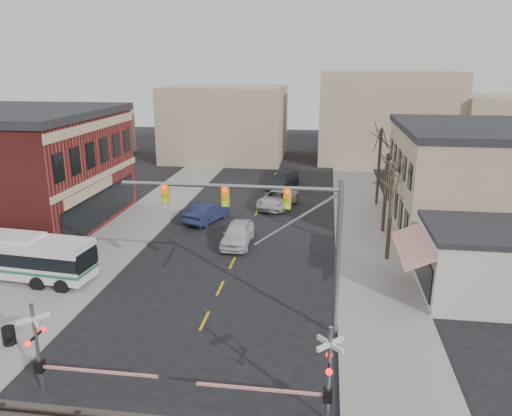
{
  "coord_description": "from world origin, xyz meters",
  "views": [
    {
      "loc": [
        6.05,
        -21.09,
        13.25
      ],
      "look_at": [
        1.4,
        11.65,
        3.5
      ],
      "focal_mm": 35.0,
      "sensor_mm": 36.0,
      "label": 1
    }
  ],
  "objects": [
    {
      "name": "tree_east_a",
      "position": [
        10.5,
        12.0,
        3.5
      ],
      "size": [
        0.28,
        0.28,
        6.75
      ],
      "color": "#382B21",
      "rests_on": "sidewalk_east"
    },
    {
      "name": "transit_bus",
      "position": [
        -13.36,
        5.51,
        1.61
      ],
      "size": [
        11.14,
        3.42,
        2.82
      ],
      "color": "silver",
      "rests_on": "ground"
    },
    {
      "name": "car_d",
      "position": [
        1.44,
        31.68,
        0.82
      ],
      "size": [
        3.93,
        6.07,
        1.64
      ],
      "primitive_type": "imported",
      "rotation": [
        0.0,
        0.0,
        -0.32
      ],
      "color": "#393A3D",
      "rests_on": "ground"
    },
    {
      "name": "trash_bin",
      "position": [
        -8.74,
        -1.71,
        0.57
      ],
      "size": [
        0.6,
        0.6,
        0.89
      ],
      "primitive_type": "cylinder",
      "color": "black",
      "rests_on": "sidewalk_west"
    },
    {
      "name": "tree_east_c",
      "position": [
        11.0,
        26.0,
        3.72
      ],
      "size": [
        0.28,
        0.28,
        7.2
      ],
      "color": "#382B21",
      "rests_on": "sidewalk_east"
    },
    {
      "name": "car_c",
      "position": [
        1.68,
        24.0,
        0.8
      ],
      "size": [
        3.93,
        6.22,
        1.6
      ],
      "primitive_type": "imported",
      "rotation": [
        0.0,
        0.0,
        -0.24
      ],
      "color": "#B8B8B8",
      "rests_on": "ground"
    },
    {
      "name": "car_a",
      "position": [
        -0.28,
        13.6,
        0.85
      ],
      "size": [
        2.05,
        5.02,
        1.7
      ],
      "primitive_type": "imported",
      "rotation": [
        0.0,
        0.0,
        -0.01
      ],
      "color": "silver",
      "rests_on": "ground"
    },
    {
      "name": "sidewalk_east",
      "position": [
        9.5,
        20.0,
        0.06
      ],
      "size": [
        5.0,
        60.0,
        0.12
      ],
      "primitive_type": "cube",
      "color": "gray",
      "rests_on": "ground"
    },
    {
      "name": "tree_east_b",
      "position": [
        10.8,
        18.0,
        3.27
      ],
      "size": [
        0.28,
        0.28,
        6.3
      ],
      "color": "#382B21",
      "rests_on": "sidewalk_east"
    },
    {
      "name": "pedestrian_near",
      "position": [
        -8.83,
        4.67,
        1.02
      ],
      "size": [
        0.49,
        0.69,
        1.8
      ],
      "primitive_type": "imported",
      "rotation": [
        0.0,
        0.0,
        1.48
      ],
      "color": "#4B3F3C",
      "rests_on": "sidewalk_west"
    },
    {
      "name": "car_b",
      "position": [
        -3.85,
        18.8,
        0.84
      ],
      "size": [
        3.29,
        5.38,
        1.67
      ],
      "primitive_type": "imported",
      "rotation": [
        0.0,
        0.0,
        2.82
      ],
      "color": "#1A1D41",
      "rests_on": "ground"
    },
    {
      "name": "pedestrian_far",
      "position": [
        -11.5,
        7.1,
        1.06
      ],
      "size": [
        1.15,
        1.16,
        1.89
      ],
      "primitive_type": "imported",
      "rotation": [
        0.0,
        0.0,
        0.8
      ],
      "color": "#374361",
      "rests_on": "sidewalk_west"
    },
    {
      "name": "traffic_signal_mast",
      "position": [
        3.88,
        1.71,
        5.78
      ],
      "size": [
        10.81,
        0.3,
        8.0
      ],
      "color": "gray",
      "rests_on": "ground"
    },
    {
      "name": "sidewalk_west",
      "position": [
        -9.5,
        20.0,
        0.06
      ],
      "size": [
        5.0,
        60.0,
        0.12
      ],
      "primitive_type": "cube",
      "color": "gray",
      "rests_on": "ground"
    },
    {
      "name": "rr_crossing_west",
      "position": [
        -4.95,
        -4.56,
        1.97
      ],
      "size": [
        5.6,
        1.36,
        4.0
      ],
      "color": "gray",
      "rests_on": "ground"
    },
    {
      "name": "awning_shop",
      "position": [
        15.97,
        7.0,
        2.16
      ],
      "size": [
        9.74,
        6.2,
        4.3
      ],
      "color": "beige",
      "rests_on": "ground"
    },
    {
      "name": "rr_crossing_east",
      "position": [
        6.05,
        -4.77,
        1.97
      ],
      "size": [
        5.6,
        1.36,
        4.0
      ],
      "color": "gray",
      "rests_on": "ground"
    },
    {
      "name": "ground",
      "position": [
        0.0,
        0.0,
        0.0
      ],
      "size": [
        160.0,
        160.0,
        0.0
      ],
      "primitive_type": "plane",
      "color": "black",
      "rests_on": "ground"
    }
  ]
}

